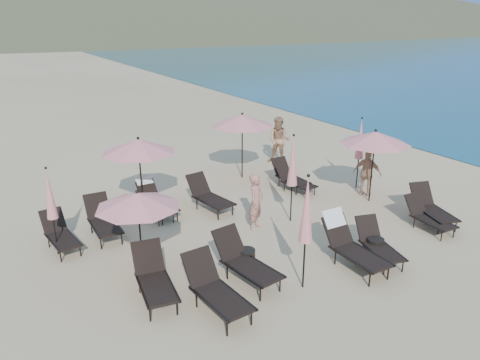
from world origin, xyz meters
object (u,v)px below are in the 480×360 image
lounger_13 (155,199)px  umbrella_open_1 (375,138)px  umbrella_open_0 (137,200)px  lounger_12 (428,216)px  lounger_0 (154,277)px  lounger_3 (350,243)px  lounger_1 (215,288)px  side_table_1 (375,247)px  lounger_5 (431,207)px  lounger_4 (378,243)px  side_table_0 (247,259)px  lounger_8 (156,204)px  lounger_7 (103,219)px  beachgoer_a (256,202)px  umbrella_closed_0 (307,210)px  umbrella_open_3 (242,120)px  lounger_11 (294,180)px  lounger_2 (245,261)px  lounger_10 (289,175)px  beachgoer_c (367,173)px  beachgoer_b (279,140)px  lounger_9 (209,195)px  umbrella_closed_1 (360,139)px  umbrella_closed_3 (293,162)px  umbrella_open_2 (139,146)px  lounger_6 (60,234)px  umbrella_closed_2 (50,194)px

lounger_13 → umbrella_open_1: size_ratio=0.73×
umbrella_open_0 → lounger_12: bearing=-12.9°
lounger_0 → lounger_3: bearing=-5.1°
lounger_1 → side_table_1: bearing=-4.8°
lounger_5 → lounger_4: bearing=-147.2°
lounger_13 → side_table_0: size_ratio=3.65×
lounger_5 → lounger_8: lounger_5 is taller
lounger_7 → beachgoer_a: 4.23m
umbrella_closed_0 → beachgoer_a: (0.71, 3.11, -1.05)m
lounger_12 → umbrella_open_3: 7.05m
lounger_11 → lounger_12: lounger_12 is taller
lounger_2 → lounger_7: lounger_2 is taller
lounger_8 → lounger_11: bearing=-7.8°
lounger_10 → beachgoer_c: 2.64m
beachgoer_b → lounger_12: bearing=-41.7°
lounger_8 → umbrella_closed_0: (1.44, -5.31, 1.46)m
lounger_9 → umbrella_open_1: umbrella_open_1 is taller
lounger_11 → beachgoer_c: 2.41m
lounger_11 → umbrella_closed_1: umbrella_closed_1 is taller
umbrella_closed_3 → lounger_11: bearing=51.1°
umbrella_open_2 → beachgoer_c: 7.43m
lounger_10 → umbrella_open_1: size_ratio=0.68×
lounger_0 → lounger_1: size_ratio=0.97×
lounger_2 → umbrella_closed_1: umbrella_closed_1 is taller
lounger_8 → umbrella_closed_1: size_ratio=0.59×
lounger_9 → beachgoer_c: bearing=-27.0°
lounger_4 → beachgoer_b: (2.45, 7.81, 0.52)m
lounger_0 → umbrella_closed_3: (4.84, 1.71, 1.36)m
lounger_6 → umbrella_closed_3: bearing=-21.8°
lounger_0 → umbrella_closed_0: umbrella_closed_0 is taller
lounger_5 → lounger_12: (-0.53, -0.31, -0.05)m
side_table_1 → lounger_13: bearing=126.4°
umbrella_open_2 → lounger_6: bearing=-156.3°
lounger_8 → beachgoer_c: bearing=-19.2°
umbrella_open_1 → lounger_6: bearing=170.0°
lounger_4 → umbrella_closed_1: umbrella_closed_1 is taller
lounger_1 → umbrella_closed_2: umbrella_closed_2 is taller
umbrella_closed_3 → lounger_2: bearing=-143.3°
umbrella_open_1 → lounger_2: bearing=-160.7°
lounger_3 → lounger_8: size_ratio=1.28×
umbrella_closed_1 → side_table_0: umbrella_closed_1 is taller
lounger_0 → side_table_0: bearing=9.5°
lounger_11 → lounger_13: 4.83m
lounger_7 → side_table_1: (5.61, -4.58, -0.24)m
lounger_10 → lounger_6: bearing=-175.5°
umbrella_open_2 → beachgoer_a: size_ratio=1.48×
lounger_0 → beachgoer_a: (3.69, 1.80, 0.34)m
lounger_5 → umbrella_closed_3: (-3.51, 2.09, 1.37)m
lounger_11 → lounger_2: bearing=-149.2°
beachgoer_a → umbrella_open_2: bearing=95.8°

